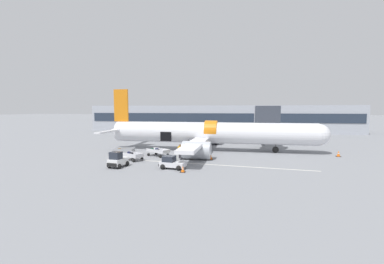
# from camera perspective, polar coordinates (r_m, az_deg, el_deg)

# --- Properties ---
(ground_plane) EXTENTS (500.00, 500.00, 0.00)m
(ground_plane) POSITION_cam_1_polar(r_m,az_deg,el_deg) (34.47, -0.27, -5.51)
(ground_plane) COLOR gray
(apron_marking_line) EXTENTS (22.31, 2.13, 0.01)m
(apron_marking_line) POSITION_cam_1_polar(r_m,az_deg,el_deg) (29.71, 4.83, -7.26)
(apron_marking_line) COLOR silver
(apron_marking_line) RESTS_ON ground_plane
(terminal_strip) EXTENTS (74.01, 12.15, 7.29)m
(terminal_strip) POSITION_cam_1_polar(r_m,az_deg,el_deg) (75.41, 5.99, 3.07)
(terminal_strip) COLOR #9EA3AD
(terminal_strip) RESTS_ON ground_plane
(jet_bridge_stub) EXTENTS (3.68, 12.83, 6.85)m
(jet_bridge_stub) POSITION_cam_1_polar(r_m,az_deg,el_deg) (45.71, 15.84, 3.39)
(jet_bridge_stub) COLOR #4C4C51
(jet_bridge_stub) RESTS_ON ground_plane
(airplane) EXTENTS (33.73, 26.65, 9.50)m
(airplane) POSITION_cam_1_polar(r_m,az_deg,el_deg) (39.08, 3.61, -0.36)
(airplane) COLOR silver
(airplane) RESTS_ON ground_plane
(baggage_tug_lead) EXTENTS (2.91, 2.14, 1.36)m
(baggage_tug_lead) POSITION_cam_1_polar(r_m,az_deg,el_deg) (27.78, -4.47, -6.90)
(baggage_tug_lead) COLOR silver
(baggage_tug_lead) RESTS_ON ground_plane
(baggage_tug_mid) EXTENTS (1.98, 2.45, 1.74)m
(baggage_tug_mid) POSITION_cam_1_polar(r_m,az_deg,el_deg) (29.47, -16.22, -6.14)
(baggage_tug_mid) COLOR white
(baggage_tug_mid) RESTS_ON ground_plane
(baggage_cart_loading) EXTENTS (4.01, 2.75, 1.03)m
(baggage_cart_loading) POSITION_cam_1_polar(r_m,az_deg,el_deg) (35.06, -7.53, -4.46)
(baggage_cart_loading) COLOR silver
(baggage_cart_loading) RESTS_ON ground_plane
(baggage_cart_queued) EXTENTS (3.35, 2.35, 1.02)m
(baggage_cart_queued) POSITION_cam_1_polar(r_m,az_deg,el_deg) (32.78, -12.97, -5.34)
(baggage_cart_queued) COLOR silver
(baggage_cart_queued) RESTS_ON ground_plane
(baggage_cart_empty) EXTENTS (3.74, 2.36, 0.97)m
(baggage_cart_empty) POSITION_cam_1_polar(r_m,az_deg,el_deg) (36.81, -14.78, -4.27)
(baggage_cart_empty) COLOR #999BA0
(baggage_cart_empty) RESTS_ON ground_plane
(ground_crew_loader_a) EXTENTS (0.54, 0.53, 1.67)m
(ground_crew_loader_a) POSITION_cam_1_polar(r_m,az_deg,el_deg) (34.29, -1.85, -4.08)
(ground_crew_loader_a) COLOR black
(ground_crew_loader_a) RESTS_ON ground_plane
(ground_crew_loader_b) EXTENTS (0.58, 0.46, 1.65)m
(ground_crew_loader_b) POSITION_cam_1_polar(r_m,az_deg,el_deg) (36.47, -1.85, -3.53)
(ground_crew_loader_b) COLOR black
(ground_crew_loader_b) RESTS_ON ground_plane
(ground_crew_driver) EXTENTS (0.54, 0.63, 1.82)m
(ground_crew_driver) POSITION_cam_1_polar(r_m,az_deg,el_deg) (32.28, -2.46, -4.52)
(ground_crew_driver) COLOR #2D2D33
(ground_crew_driver) RESTS_ON ground_plane
(ground_crew_supervisor) EXTENTS (0.64, 0.43, 1.85)m
(ground_crew_supervisor) POSITION_cam_1_polar(r_m,az_deg,el_deg) (33.32, -2.68, -4.19)
(ground_crew_supervisor) COLOR black
(ground_crew_supervisor) RESTS_ON ground_plane
(safety_cone_nose) EXTENTS (0.62, 0.62, 0.78)m
(safety_cone_nose) POSITION_cam_1_polar(r_m,az_deg,el_deg) (39.72, 29.78, -4.23)
(safety_cone_nose) COLOR black
(safety_cone_nose) RESTS_ON ground_plane
(safety_cone_engine_left) EXTENTS (0.56, 0.56, 0.62)m
(safety_cone_engine_left) POSITION_cam_1_polar(r_m,az_deg,el_deg) (26.20, -2.05, -8.30)
(safety_cone_engine_left) COLOR black
(safety_cone_engine_left) RESTS_ON ground_plane
(safety_cone_wingtip) EXTENTS (0.53, 0.53, 0.62)m
(safety_cone_wingtip) POSITION_cam_1_polar(r_m,az_deg,el_deg) (32.60, 4.23, -5.62)
(safety_cone_wingtip) COLOR black
(safety_cone_wingtip) RESTS_ON ground_plane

